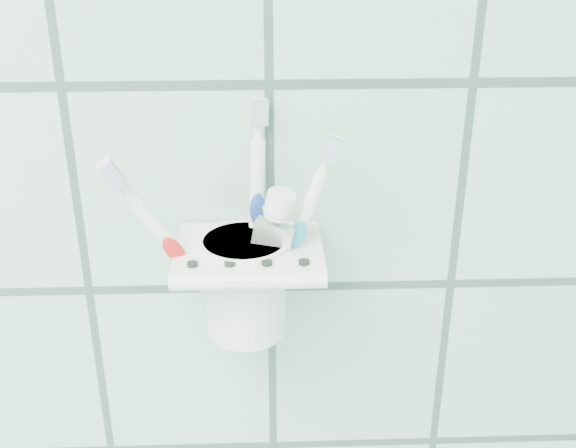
# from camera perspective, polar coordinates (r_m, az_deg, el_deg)

# --- Properties ---
(holder_bracket) EXTENTS (0.12, 0.10, 0.04)m
(holder_bracket) POSITION_cam_1_polar(r_m,az_deg,el_deg) (0.59, -3.09, -2.39)
(holder_bracket) COLOR white
(holder_bracket) RESTS_ON wall_back
(cup) EXTENTS (0.08, 0.08, 0.09)m
(cup) POSITION_cam_1_polar(r_m,az_deg,el_deg) (0.61, -3.38, -4.57)
(cup) COLOR white
(cup) RESTS_ON holder_bracket
(toothbrush_pink) EXTENTS (0.09, 0.03, 0.18)m
(toothbrush_pink) POSITION_cam_1_polar(r_m,az_deg,el_deg) (0.58, -4.41, -0.32)
(toothbrush_pink) COLOR white
(toothbrush_pink) RESTS_ON cup
(toothbrush_blue) EXTENTS (0.02, 0.04, 0.19)m
(toothbrush_blue) POSITION_cam_1_polar(r_m,az_deg,el_deg) (0.59, -2.95, 0.62)
(toothbrush_blue) COLOR white
(toothbrush_blue) RESTS_ON cup
(toothbrush_orange) EXTENTS (0.06, 0.02, 0.18)m
(toothbrush_orange) POSITION_cam_1_polar(r_m,az_deg,el_deg) (0.58, -2.33, -0.48)
(toothbrush_orange) COLOR white
(toothbrush_orange) RESTS_ON cup
(toothpaste_tube) EXTENTS (0.05, 0.04, 0.13)m
(toothpaste_tube) POSITION_cam_1_polar(r_m,az_deg,el_deg) (0.59, -2.61, -1.70)
(toothpaste_tube) COLOR silver
(toothpaste_tube) RESTS_ON cup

